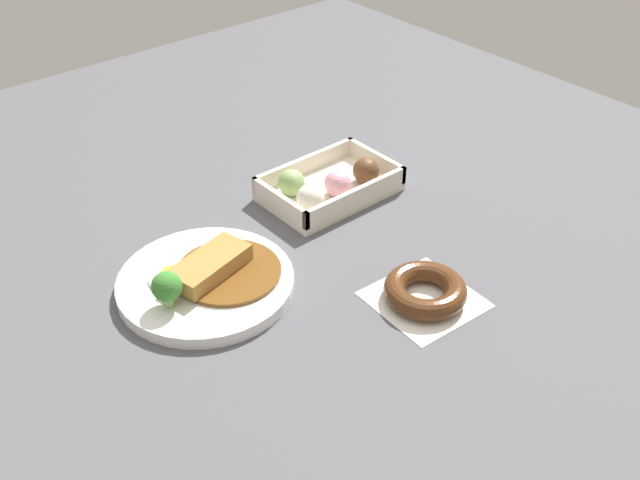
% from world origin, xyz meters
% --- Properties ---
extents(ground_plane, '(1.60, 1.60, 0.00)m').
position_xyz_m(ground_plane, '(0.00, 0.00, 0.00)').
color(ground_plane, '#4C4C51').
extents(curry_plate, '(0.24, 0.24, 0.07)m').
position_xyz_m(curry_plate, '(-0.17, -0.03, 0.02)').
color(curry_plate, white).
rests_on(curry_plate, ground_plane).
extents(donut_box, '(0.21, 0.14, 0.06)m').
position_xyz_m(donut_box, '(0.11, 0.04, 0.02)').
color(donut_box, beige).
rests_on(donut_box, ground_plane).
extents(chocolate_ring_donut, '(0.14, 0.14, 0.03)m').
position_xyz_m(chocolate_ring_donut, '(0.04, -0.24, 0.02)').
color(chocolate_ring_donut, white).
rests_on(chocolate_ring_donut, ground_plane).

